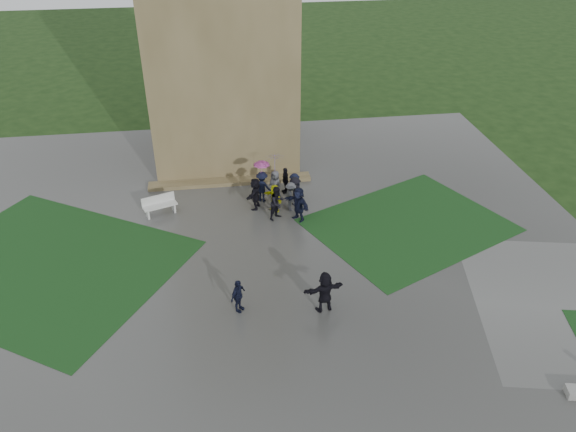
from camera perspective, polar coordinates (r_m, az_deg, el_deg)
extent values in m
plane|color=black|center=(22.87, -4.43, -9.29)|extent=(120.00, 120.00, 0.00)
cube|color=#383835|center=(24.41, -4.78, -6.22)|extent=(34.00, 34.00, 0.02)
cube|color=black|center=(27.15, -23.34, -4.68)|extent=(14.10, 13.46, 0.01)
cube|color=black|center=(28.35, 12.16, -0.89)|extent=(11.12, 10.15, 0.01)
cube|color=brown|center=(31.59, -5.88, 3.51)|extent=(9.00, 0.80, 0.22)
cube|color=silver|center=(29.06, -12.87, 1.02)|extent=(1.78, 1.08, 0.07)
cube|color=silver|center=(29.06, -14.08, 0.24)|extent=(0.24, 0.46, 0.48)
cube|color=silver|center=(29.34, -11.55, 0.91)|extent=(0.24, 0.46, 0.48)
cube|color=silver|center=(29.14, -13.08, 1.68)|extent=(1.62, 0.65, 0.45)
imported|color=black|center=(29.01, 0.72, 2.53)|extent=(1.05, 1.16, 1.61)
imported|color=black|center=(29.62, 0.66, 3.04)|extent=(1.02, 1.02, 1.48)
imported|color=black|center=(30.23, -0.28, 3.66)|extent=(0.61, 0.92, 1.47)
imported|color=#45454A|center=(29.53, -1.31, 3.14)|extent=(0.95, 0.97, 1.66)
imported|color=black|center=(29.39, -2.64, 3.00)|extent=(1.23, 1.02, 1.69)
imported|color=black|center=(28.76, -3.34, 2.29)|extent=(1.13, 1.67, 1.70)
imported|color=#BDC20B|center=(28.53, -1.38, 1.84)|extent=(1.11, 1.44, 1.49)
imported|color=black|center=(27.82, -1.09, 1.34)|extent=(0.98, 0.93, 1.77)
imported|color=black|center=(27.70, 1.08, 1.22)|extent=(1.41, 1.72, 1.79)
imported|color=#45454A|center=(28.61, 0.29, 2.01)|extent=(0.68, 1.07, 1.54)
imported|color=#D357B4|center=(28.86, -2.70, 4.99)|extent=(0.81, 0.81, 0.71)
imported|color=#563AA1|center=(28.93, -1.35, 5.42)|extent=(1.00, 1.00, 0.92)
imported|color=black|center=(22.28, -5.09, -8.09)|extent=(0.92, 0.97, 1.47)
imported|color=black|center=(22.18, 3.76, -7.69)|extent=(1.74, 0.90, 1.78)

